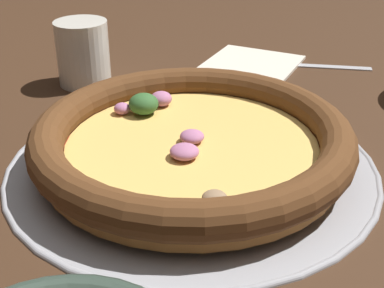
% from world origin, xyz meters
% --- Properties ---
extents(ground_plane, '(3.00, 3.00, 0.00)m').
position_xyz_m(ground_plane, '(0.00, 0.00, 0.00)').
color(ground_plane, '#3D2616').
extents(pizza_tray, '(0.35, 0.35, 0.01)m').
position_xyz_m(pizza_tray, '(0.00, 0.00, 0.00)').
color(pizza_tray, '#9E9EA3').
rests_on(pizza_tray, ground_plane).
extents(pizza, '(0.30, 0.30, 0.04)m').
position_xyz_m(pizza, '(-0.00, -0.00, 0.03)').
color(pizza, '#A86B33').
rests_on(pizza, pizza_tray).
extents(drinking_cup, '(0.07, 0.07, 0.08)m').
position_xyz_m(drinking_cup, '(-0.11, -0.23, 0.04)').
color(drinking_cup, silver).
rests_on(drinking_cup, ground_plane).
extents(napkin, '(0.17, 0.13, 0.01)m').
position_xyz_m(napkin, '(-0.26, -0.07, 0.00)').
color(napkin, beige).
rests_on(napkin, ground_plane).
extents(fork, '(0.08, 0.18, 0.00)m').
position_xyz_m(fork, '(-0.31, -0.01, 0.00)').
color(fork, '#B7B7BC').
rests_on(fork, ground_plane).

